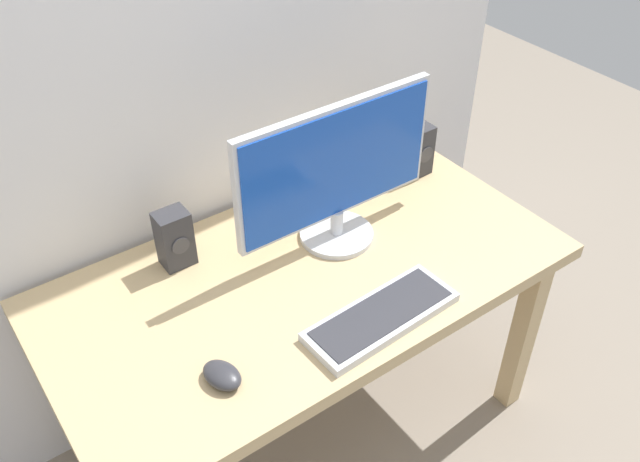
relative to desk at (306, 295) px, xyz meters
The scene contains 7 objects.
ground_plane 0.62m from the desk, ahead, with size 6.00×6.00×0.00m, color gray.
desk is the anchor object (origin of this frame).
monitor 0.35m from the desk, 27.38° to the left, with size 0.61×0.21×0.41m.
keyboard_primary 0.28m from the desk, 78.45° to the right, with size 0.41×0.17×0.03m.
mouse 0.42m from the desk, 152.19° to the right, with size 0.07×0.10×0.04m, color #333338.
speaker_right 0.62m from the desk, 18.74° to the left, with size 0.08×0.08×0.17m.
speaker_left 0.39m from the desk, 137.57° to the left, with size 0.09×0.07×0.17m.
Camera 1 is at (-0.76, -1.13, 1.95)m, focal length 38.64 mm.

